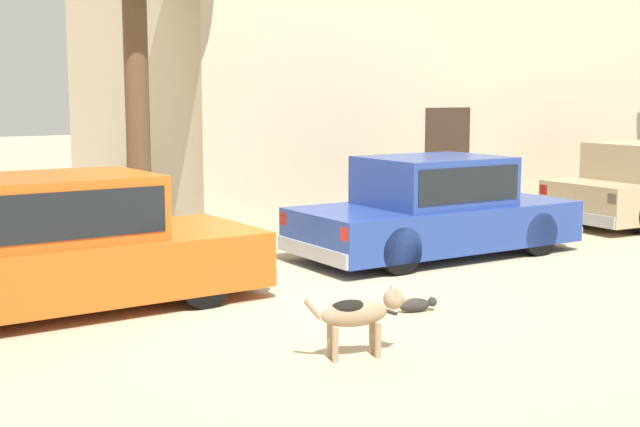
% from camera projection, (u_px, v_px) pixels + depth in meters
% --- Properties ---
extents(ground_plane, '(80.00, 80.00, 0.00)m').
position_uv_depth(ground_plane, '(273.00, 297.00, 10.00)').
color(ground_plane, tan).
extents(parked_sedan_nearest, '(4.54, 1.87, 1.49)m').
position_uv_depth(parked_sedan_nearest, '(60.00, 244.00, 9.35)').
color(parked_sedan_nearest, '#D15619').
rests_on(parked_sedan_nearest, ground_plane).
extents(parked_sedan_second, '(4.44, 1.96, 1.45)m').
position_uv_depth(parked_sedan_second, '(435.00, 207.00, 12.47)').
color(parked_sedan_second, navy).
rests_on(parked_sedan_second, ground_plane).
extents(apartment_block, '(14.42, 6.40, 7.87)m').
position_uv_depth(apartment_block, '(425.00, 24.00, 19.40)').
color(apartment_block, beige).
rests_on(apartment_block, ground_plane).
extents(stray_dog_spotted, '(0.99, 0.38, 0.64)m').
position_uv_depth(stray_dog_spotted, '(360.00, 312.00, 7.67)').
color(stray_dog_spotted, '#997F60').
rests_on(stray_dog_spotted, ground_plane).
extents(stray_cat, '(0.54, 0.33, 0.16)m').
position_uv_depth(stray_cat, '(416.00, 305.00, 9.30)').
color(stray_cat, '#2D2B28').
rests_on(stray_cat, ground_plane).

